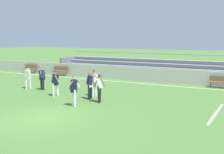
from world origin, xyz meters
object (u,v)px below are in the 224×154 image
at_px(bench_centre_sideline, 222,81).
at_px(soccer_ball, 99,96).
at_px(bench_far_left, 30,68).
at_px(player_dark_pressing_high, 55,81).
at_px(bench_near_bin, 60,70).
at_px(player_dark_wide_left, 74,88).
at_px(player_dark_deep_cover, 42,77).
at_px(player_white_trailing_run, 28,76).
at_px(bleacher_stand, 168,69).
at_px(player_white_on_ball, 94,81).
at_px(player_white_dropping_back, 99,86).
at_px(player_dark_wide_right, 90,83).

distance_m(bench_centre_sideline, soccer_ball, 9.91).
height_order(bench_far_left, player_dark_pressing_high, player_dark_pressing_high).
xyz_separation_m(bench_near_bin, player_dark_wide_left, (9.23, -10.21, 0.49)).
height_order(bench_centre_sideline, player_dark_pressing_high, player_dark_pressing_high).
xyz_separation_m(player_dark_deep_cover, player_white_trailing_run, (-1.32, -0.10, -0.01)).
bearing_deg(bleacher_stand, player_white_trailing_run, -127.82).
relative_size(bleacher_stand, player_white_on_ball, 13.44).
relative_size(player_dark_deep_cover, player_white_trailing_run, 1.01).
distance_m(player_dark_wide_left, soccer_ball, 2.72).
bearing_deg(player_white_trailing_run, soccer_ball, -2.87).
relative_size(bench_centre_sideline, player_dark_pressing_high, 1.08).
height_order(bench_far_left, player_white_trailing_run, player_white_trailing_run).
bearing_deg(bench_near_bin, bleacher_stand, 13.88).
bearing_deg(player_dark_wide_left, bench_centre_sideline, 57.97).
relative_size(bench_far_left, soccer_ball, 8.18).
relative_size(bleacher_stand, player_dark_pressing_high, 13.94).
xyz_separation_m(bench_far_left, soccer_ball, (13.45, -7.66, -0.44)).
xyz_separation_m(bench_centre_sideline, player_white_trailing_run, (-12.76, -7.33, 0.44)).
relative_size(bench_far_left, player_white_dropping_back, 1.08).
bearing_deg(player_dark_wide_right, player_dark_wide_left, -84.11).
height_order(player_white_dropping_back, player_dark_pressing_high, player_white_dropping_back).
distance_m(bleacher_stand, player_dark_wide_right, 10.98).
xyz_separation_m(bench_centre_sideline, player_dark_pressing_high, (-9.12, -8.52, 0.44)).
relative_size(bench_centre_sideline, player_white_dropping_back, 1.08).
bearing_deg(player_dark_wide_right, player_dark_pressing_high, -174.01).
bearing_deg(player_white_on_ball, bleacher_stand, 79.56).
distance_m(bench_far_left, player_dark_wide_right, 15.53).
bearing_deg(soccer_ball, player_dark_wide_right, -117.28).
bearing_deg(player_dark_wide_left, player_dark_wide_right, 95.89).
distance_m(player_dark_wide_left, player_dark_deep_cover, 5.87).
bearing_deg(bench_centre_sideline, player_white_dropping_back, -122.81).
bearing_deg(bleacher_stand, bench_near_bin, -166.12).
relative_size(bleacher_stand, bench_near_bin, 12.87).
distance_m(player_dark_wide_left, player_white_trailing_run, 6.99).
xyz_separation_m(player_dark_pressing_high, player_white_trailing_run, (-3.64, 1.19, -0.00)).
bearing_deg(bench_centre_sideline, player_dark_wide_right, -128.60).
height_order(bleacher_stand, player_white_dropping_back, bleacher_stand).
bearing_deg(soccer_ball, player_white_trailing_run, 177.13).
bearing_deg(player_white_trailing_run, player_white_dropping_back, -10.98).
relative_size(player_white_on_ball, player_dark_wide_right, 1.01).
bearing_deg(player_dark_wide_left, bench_near_bin, 132.11).
bearing_deg(player_dark_wide_left, player_dark_pressing_high, 148.24).
relative_size(bench_far_left, bench_near_bin, 1.00).
distance_m(bench_near_bin, player_dark_wide_right, 12.25).
distance_m(bench_centre_sideline, player_white_dropping_back, 10.38).
bearing_deg(player_dark_wide_right, player_white_on_ball, 106.55).
xyz_separation_m(bench_far_left, player_dark_wide_left, (13.34, -10.21, 0.49)).
bearing_deg(bench_far_left, player_dark_wide_right, -32.15).
bearing_deg(player_white_on_ball, player_dark_wide_left, -80.58).
bearing_deg(player_dark_pressing_high, bench_far_left, 141.23).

